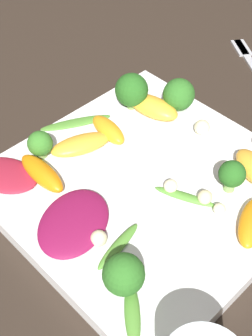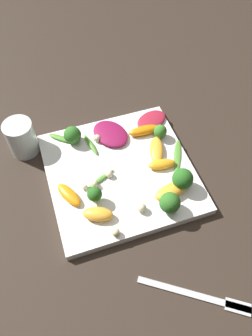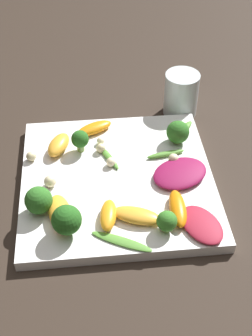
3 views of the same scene
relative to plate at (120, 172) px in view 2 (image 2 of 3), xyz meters
name	(u,v)px [view 2 (image 2 of 3)]	position (x,y,z in m)	size (l,w,h in m)	color
ground_plane	(120,175)	(0.00, 0.00, -0.01)	(2.40, 2.40, 0.00)	#2D231C
plate	(120,172)	(0.00, 0.00, 0.00)	(0.30, 0.30, 0.02)	white
drinking_glass	(21,138)	(-0.13, -0.18, 0.03)	(0.06, 0.06, 0.08)	silver
fork	(206,298)	(0.29, 0.06, -0.01)	(0.12, 0.17, 0.01)	#B2B2B7
radicchio_leaf_0	(151,120)	(-0.11, 0.11, 0.01)	(0.08, 0.09, 0.01)	maroon
radicchio_leaf_1	(111,134)	(-0.10, 0.01, 0.02)	(0.11, 0.10, 0.01)	maroon
orange_segment_0	(144,130)	(-0.08, 0.08, 0.02)	(0.03, 0.07, 0.02)	orange
orange_segment_1	(69,195)	(0.03, -0.12, 0.02)	(0.07, 0.05, 0.02)	orange
orange_segment_2	(171,191)	(0.09, 0.08, 0.02)	(0.04, 0.08, 0.02)	#FCAD33
orange_segment_3	(98,214)	(0.09, -0.07, 0.02)	(0.05, 0.06, 0.02)	#FCAD33
orange_segment_4	(162,164)	(0.02, 0.09, 0.02)	(0.03, 0.06, 0.02)	orange
orange_segment_5	(157,150)	(-0.02, 0.09, 0.02)	(0.08, 0.05, 0.02)	#FCAD33
broccoli_floret_0	(183,179)	(0.08, 0.10, 0.04)	(0.04, 0.04, 0.05)	#7A9E51
broccoli_floret_1	(160,131)	(-0.06, 0.11, 0.03)	(0.03, 0.03, 0.03)	#7A9E51
broccoli_floret_2	(95,195)	(0.06, -0.07, 0.03)	(0.03, 0.03, 0.04)	#84AD5B
broccoli_floret_3	(170,203)	(0.12, 0.06, 0.03)	(0.04, 0.04, 0.04)	#7A9E51
broccoli_floret_4	(72,135)	(-0.11, -0.07, 0.03)	(0.04, 0.04, 0.04)	#7A9E51
arugula_sprig_0	(61,138)	(-0.12, -0.10, 0.01)	(0.05, 0.05, 0.01)	#518E33
arugula_sprig_1	(177,156)	(0.01, 0.13, 0.01)	(0.09, 0.05, 0.00)	#518E33
arugula_sprig_2	(101,179)	(0.01, -0.04, 0.01)	(0.04, 0.07, 0.01)	#518E33
arugula_sprig_3	(91,145)	(-0.08, -0.04, 0.01)	(0.07, 0.02, 0.01)	#518E33
macadamia_nut_0	(109,174)	(0.01, -0.03, 0.02)	(0.02, 0.02, 0.02)	beige
macadamia_nut_1	(85,187)	(0.02, -0.08, 0.02)	(0.01, 0.01, 0.01)	beige
macadamia_nut_2	(116,232)	(0.14, -0.05, 0.02)	(0.02, 0.02, 0.02)	beige
macadamia_nut_3	(94,184)	(0.02, -0.06, 0.02)	(0.02, 0.02, 0.02)	beige
macadamia_nut_4	(142,208)	(0.10, 0.01, 0.02)	(0.02, 0.02, 0.02)	beige
macadamia_nut_5	(97,138)	(-0.09, -0.02, 0.02)	(0.02, 0.02, 0.02)	beige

